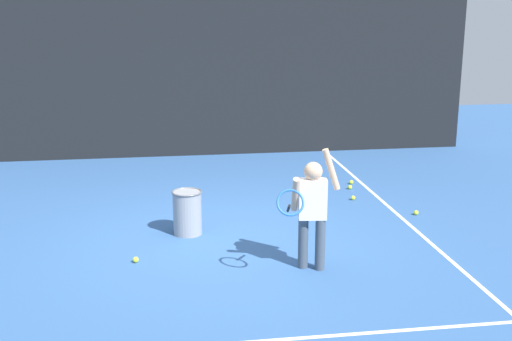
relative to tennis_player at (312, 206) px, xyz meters
The scene contains 13 objects.
ground_plane 1.54m from the tennis_player, 130.56° to the left, with size 20.00×20.00×0.00m, color #335B93.
court_line_sideline 2.71m from the tennis_player, 51.13° to the left, with size 0.05×9.00×0.00m, color white.
back_fence_windscreen 5.96m from the tennis_player, 98.69° to the left, with size 10.56×0.08×3.84m, color black.
fence_post_1 6.50m from the tennis_player, 113.96° to the left, with size 0.09×0.09×3.99m, color slate.
fence_post_2 6.02m from the tennis_player, 81.91° to the left, with size 0.09×0.09×3.99m, color slate.
fence_post_3 7.32m from the tennis_player, 53.92° to the left, with size 0.09×0.09×3.99m, color slate.
tennis_player is the anchor object (origin of this frame).
ball_hopper 1.90m from the tennis_player, 133.67° to the left, with size 0.38×0.38×0.56m.
tennis_ball_0 2.08m from the tennis_player, 166.09° to the left, with size 0.07×0.07×0.07m, color #CCE033.
tennis_ball_1 3.66m from the tennis_player, 66.15° to the left, with size 0.07×0.07×0.07m, color #CCE033.
tennis_ball_2 3.36m from the tennis_player, 65.86° to the left, with size 0.07×0.07×0.07m, color #CCE033.
tennis_ball_3 2.81m from the tennis_player, 63.30° to the left, with size 0.07×0.07×0.07m, color #CCE033.
tennis_ball_4 2.58m from the tennis_player, 40.80° to the left, with size 0.07×0.07×0.07m, color #CCE033.
Camera 1 is at (-0.70, -7.51, 2.83)m, focal length 45.55 mm.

